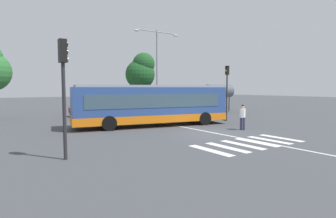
% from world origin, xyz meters
% --- Properties ---
extents(ground_plane, '(160.00, 160.00, 0.00)m').
position_xyz_m(ground_plane, '(0.00, 0.00, 0.00)').
color(ground_plane, '#424449').
extents(city_transit_bus, '(11.92, 4.89, 3.06)m').
position_xyz_m(city_transit_bus, '(-1.28, 5.03, 1.59)').
color(city_transit_bus, black).
rests_on(city_transit_bus, ground_plane).
extents(pedestrian_crossing_street, '(0.54, 0.39, 1.72)m').
position_xyz_m(pedestrian_crossing_street, '(2.73, -0.20, 0.97)').
color(pedestrian_crossing_street, '#333856').
rests_on(pedestrian_crossing_street, ground_plane).
extents(parked_car_red, '(1.91, 4.52, 1.35)m').
position_xyz_m(parked_car_red, '(-3.67, 13.49, 0.77)').
color(parked_car_red, black).
rests_on(parked_car_red, ground_plane).
extents(parked_car_white, '(1.88, 4.50, 1.35)m').
position_xyz_m(parked_car_white, '(-0.85, 13.86, 0.77)').
color(parked_car_white, black).
rests_on(parked_car_white, ground_plane).
extents(parked_car_silver, '(1.94, 4.54, 1.35)m').
position_xyz_m(parked_car_silver, '(1.98, 14.00, 0.77)').
color(parked_car_silver, black).
rests_on(parked_car_silver, ground_plane).
extents(parked_car_black, '(1.99, 4.56, 1.35)m').
position_xyz_m(parked_car_black, '(4.58, 13.35, 0.77)').
color(parked_car_black, black).
rests_on(parked_car_black, ground_plane).
extents(parked_car_blue, '(2.05, 4.59, 1.35)m').
position_xyz_m(parked_car_blue, '(7.11, 13.50, 0.77)').
color(parked_car_blue, black).
rests_on(parked_car_blue, ground_plane).
extents(traffic_light_near_corner, '(0.33, 0.32, 4.72)m').
position_xyz_m(traffic_light_near_corner, '(-9.20, -1.37, 3.17)').
color(traffic_light_near_corner, '#28282B').
rests_on(traffic_light_near_corner, ground_plane).
extents(traffic_light_far_corner, '(0.33, 0.32, 5.09)m').
position_xyz_m(traffic_light_far_corner, '(8.88, 7.06, 3.39)').
color(traffic_light_far_corner, '#28282B').
rests_on(traffic_light_far_corner, ground_plane).
extents(bus_stop_shelter, '(3.75, 1.54, 3.25)m').
position_xyz_m(bus_stop_shelter, '(11.60, 10.94, 2.42)').
color(bus_stop_shelter, '#28282B').
rests_on(bus_stop_shelter, ground_plane).
extents(twin_arm_street_lamp, '(5.24, 0.32, 8.68)m').
position_xyz_m(twin_arm_street_lamp, '(3.19, 11.35, 5.42)').
color(twin_arm_street_lamp, '#939399').
rests_on(twin_arm_street_lamp, ground_plane).
extents(background_tree_right, '(3.68, 3.68, 7.22)m').
position_xyz_m(background_tree_right, '(4.89, 17.74, 4.92)').
color(background_tree_right, brown).
rests_on(background_tree_right, ground_plane).
extents(crosswalk_painted_stripes, '(5.91, 2.67, 0.01)m').
position_xyz_m(crosswalk_painted_stripes, '(-0.62, -3.48, 0.00)').
color(crosswalk_painted_stripes, silver).
rests_on(crosswalk_painted_stripes, ground_plane).
extents(lane_center_line, '(0.16, 24.00, 0.01)m').
position_xyz_m(lane_center_line, '(0.23, 2.00, 0.00)').
color(lane_center_line, silver).
rests_on(lane_center_line, ground_plane).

